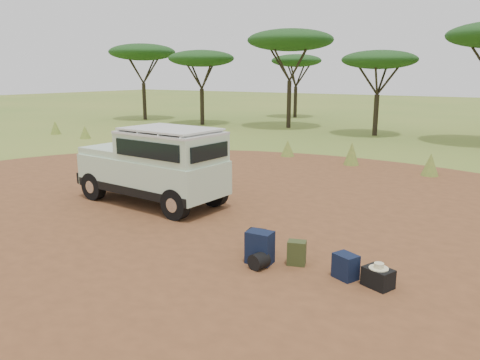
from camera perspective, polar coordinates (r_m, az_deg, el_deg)
The scene contains 13 objects.
ground at distance 11.19m, azimuth -2.21°, elevation -5.41°, with size 140.00×140.00×0.00m, color olive.
dirt_clearing at distance 11.19m, azimuth -2.21°, elevation -5.39°, with size 23.00×23.00×0.01m, color brown.
grass_fringe at distance 18.62m, azimuth 13.64°, elevation 2.90°, with size 36.60×1.60×0.90m.
acacia_treeline at distance 29.02m, azimuth 23.03°, elevation 14.57°, with size 46.70×13.20×6.26m.
safari_vehicle at distance 12.89m, azimuth -10.29°, elevation 1.56°, with size 4.49×1.99×2.13m.
walking_staff at distance 13.88m, azimuth -13.91°, elevation 1.04°, with size 0.04×0.04×1.56m, color brown.
backpack_black at distance 9.45m, azimuth 1.99°, elevation -7.42°, with size 0.34×0.25×0.47m, color black.
backpack_navy at distance 8.89m, azimuth 2.43°, elevation -8.21°, with size 0.48×0.34×0.63m, color #101A34.
backpack_olive at distance 8.90m, azimuth 6.92°, elevation -8.82°, with size 0.34×0.24×0.47m, color #38451F.
duffel_navy at distance 8.48m, azimuth 12.75°, elevation -10.25°, with size 0.40×0.30×0.45m, color #101A34.
hard_case at distance 8.32m, azimuth 16.48°, elevation -11.36°, with size 0.47×0.34×0.34m, color black.
stuff_sack at distance 8.70m, azimuth 2.35°, elevation -9.83°, with size 0.31×0.31×0.31m, color black.
safari_hat at distance 8.24m, azimuth 16.57°, elevation -10.07°, with size 0.32×0.32×0.09m.
Camera 1 is at (6.14, -8.68, 3.51)m, focal length 35.00 mm.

